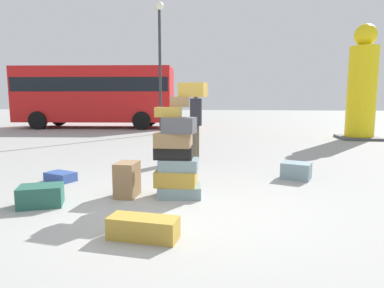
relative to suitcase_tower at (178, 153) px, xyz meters
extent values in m
plane|color=#9E9E99|center=(0.02, -0.58, -0.70)|extent=(80.00, 80.00, 0.00)
cube|color=gray|center=(0.02, -0.01, -0.61)|extent=(0.73, 0.56, 0.19)
cube|color=#B28C33|center=(-0.02, -0.03, -0.40)|extent=(0.64, 0.45, 0.24)
cube|color=gray|center=(0.02, -0.01, -0.19)|extent=(0.61, 0.43, 0.18)
cube|color=black|center=(-0.06, 0.02, 0.00)|extent=(0.61, 0.44, 0.19)
cube|color=olive|center=(-0.06, -0.06, 0.21)|extent=(0.56, 0.40, 0.22)
cube|color=#4C4C51|center=(0.04, -0.11, 0.44)|extent=(0.52, 0.39, 0.24)
cube|color=#B28C33|center=(-0.14, -0.02, 0.64)|extent=(0.39, 0.29, 0.15)
cube|color=olive|center=(0.01, 0.17, 0.79)|extent=(0.34, 0.26, 0.16)
cube|color=#B28C33|center=(0.21, 0.28, 0.98)|extent=(0.46, 0.36, 0.22)
cube|color=#334F99|center=(-2.36, 0.71, -0.62)|extent=(0.63, 0.52, 0.17)
cube|color=gray|center=(2.10, 1.43, -0.55)|extent=(0.65, 0.59, 0.32)
cube|color=#26594C|center=(-1.90, -0.70, -0.55)|extent=(0.71, 0.60, 0.30)
cube|color=olive|center=(-0.80, -0.10, -0.43)|extent=(0.34, 0.45, 0.55)
cube|color=#B28C33|center=(-0.13, -1.65, -0.58)|extent=(0.81, 0.39, 0.25)
cylinder|color=brown|center=(-0.04, 3.41, -0.27)|extent=(0.12, 0.12, 0.87)
cylinder|color=brown|center=(-0.07, 3.19, -0.27)|extent=(0.12, 0.12, 0.87)
cylinder|color=#26262D|center=(-0.06, 3.30, 0.50)|extent=(0.30, 0.30, 0.68)
sphere|color=tan|center=(-0.06, 3.30, 0.96)|extent=(0.22, 0.22, 0.22)
cylinder|color=yellow|center=(5.73, 8.32, 1.03)|extent=(1.04, 1.04, 3.47)
sphere|color=yellow|center=(5.73, 8.32, 3.17)|extent=(0.81, 0.81, 0.81)
cube|color=#4C4C4C|center=(5.73, 8.32, -0.65)|extent=(1.46, 1.46, 0.10)
cube|color=red|center=(-6.29, 12.08, 1.05)|extent=(8.22, 3.18, 2.80)
cube|color=black|center=(-6.29, 12.08, 1.54)|extent=(8.06, 3.18, 0.70)
cylinder|color=black|center=(-3.79, 13.55, -0.25)|extent=(0.92, 0.33, 0.90)
cylinder|color=black|center=(-3.58, 11.06, -0.25)|extent=(0.92, 0.33, 0.90)
cylinder|color=black|center=(-9.00, 13.11, -0.25)|extent=(0.92, 0.33, 0.90)
cylinder|color=black|center=(-8.78, 10.62, -0.25)|extent=(0.92, 0.33, 0.90)
cylinder|color=#333338|center=(-2.23, 9.25, 1.93)|extent=(0.12, 0.12, 5.27)
sphere|color=#F2F2CC|center=(-2.23, 9.25, 4.68)|extent=(0.36, 0.36, 0.36)
camera|label=1|loc=(0.82, -5.13, 0.85)|focal=31.30mm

